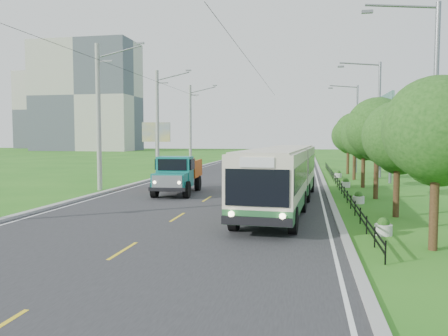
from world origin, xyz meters
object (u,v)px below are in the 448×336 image
(planter_near, at_px, (358,198))
(dump_truck, at_px, (178,172))
(tree_fourth, at_px, (364,138))
(tree_back, at_px, (349,137))
(planter_mid, at_px, (346,183))
(planter_front, at_px, (383,227))
(streetlight_mid, at_px, (376,120))
(streetlight_near, at_px, (431,106))
(streetlight_far, at_px, (355,125))
(pole_mid, at_px, (158,122))
(pole_far, at_px, (191,126))
(pole_near, at_px, (99,116))
(billboard_right, at_px, (386,117))
(tree_third, at_px, (378,132))
(bus, at_px, (283,172))
(tree_front, at_px, (437,135))
(billboard_left, at_px, (156,135))
(tree_second, at_px, (398,140))
(tree_fifth, at_px, (355,135))
(planter_far, at_px, (338,174))

(planter_near, xyz_separation_m, dump_truck, (-11.00, 2.10, 1.10))
(tree_fourth, relative_size, tree_back, 0.98)
(planter_mid, bearing_deg, planter_front, -90.00)
(streetlight_mid, bearing_deg, tree_back, 93.70)
(streetlight_near, distance_m, streetlight_far, 28.00)
(pole_mid, relative_size, pole_far, 1.00)
(pole_near, relative_size, streetlight_far, 1.10)
(pole_far, xyz_separation_m, dump_truck, (5.86, -24.90, -3.70))
(planter_near, bearing_deg, pole_near, 169.91)
(billboard_right, bearing_deg, tree_third, -101.64)
(pole_far, bearing_deg, bus, -66.21)
(tree_front, height_order, tree_fourth, tree_front)
(billboard_right, bearing_deg, billboard_left, 169.60)
(planter_front, bearing_deg, bus, 124.23)
(tree_back, bearing_deg, billboard_right, -68.30)
(pole_near, height_order, tree_fourth, pole_near)
(streetlight_near, relative_size, planter_mid, 13.54)
(tree_front, bearing_deg, streetlight_mid, 87.48)
(planter_front, height_order, planter_near, same)
(streetlight_near, bearing_deg, planter_near, 108.80)
(pole_mid, distance_m, billboard_right, 20.59)
(planter_front, bearing_deg, pole_mid, 126.25)
(pole_near, height_order, bus, pole_near)
(tree_front, distance_m, planter_mid, 18.23)
(tree_second, height_order, billboard_right, billboard_right)
(tree_back, height_order, streetlight_near, streetlight_near)
(pole_mid, distance_m, planter_near, 23.08)
(pole_mid, xyz_separation_m, dump_truck, (5.86, -12.90, -3.70))
(pole_far, distance_m, tree_fifth, 22.25)
(tree_front, distance_m, tree_fourth, 18.00)
(tree_third, bearing_deg, streetlight_mid, 82.36)
(streetlight_far, xyz_separation_m, planter_near, (-2.04, -22.00, -4.62))
(tree_front, relative_size, planter_far, 8.36)
(streetlight_near, height_order, dump_truck, streetlight_near)
(pole_mid, bearing_deg, tree_fifth, -2.71)
(streetlight_mid, bearing_deg, planter_far, 104.32)
(bus, bearing_deg, planter_front, -52.20)
(pole_mid, distance_m, tree_back, 18.89)
(planter_near, bearing_deg, pole_mid, 138.35)
(tree_third, xyz_separation_m, planter_mid, (-1.26, 5.86, -3.70))
(tree_second, bearing_deg, planter_front, -106.88)
(tree_back, bearing_deg, tree_second, -90.00)
(pole_mid, relative_size, planter_near, 14.93)
(pole_far, relative_size, planter_mid, 14.93)
(streetlight_far, xyz_separation_m, bus, (-6.10, -24.03, -3.08))
(tree_front, xyz_separation_m, planter_front, (-1.26, 1.86, -3.43))
(streetlight_far, relative_size, planter_near, 13.54)
(pole_mid, height_order, dump_truck, pole_mid)
(streetlight_far, height_order, billboard_left, streetlight_far)
(tree_third, height_order, planter_front, tree_third)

